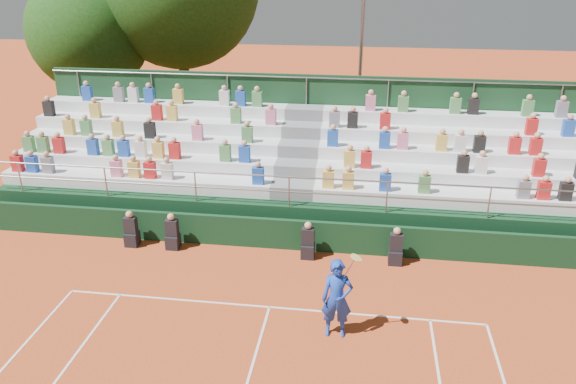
# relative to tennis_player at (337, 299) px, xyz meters

# --- Properties ---
(ground) EXTENTS (90.00, 90.00, 0.00)m
(ground) POSITION_rel_tennis_player_xyz_m (-1.78, 0.87, -1.01)
(ground) COLOR #C04920
(ground) RESTS_ON ground
(courtside_wall) EXTENTS (20.00, 0.15, 1.00)m
(courtside_wall) POSITION_rel_tennis_player_xyz_m (-1.78, 4.07, -0.51)
(courtside_wall) COLOR black
(courtside_wall) RESTS_ON ground
(line_officials) EXTENTS (8.58, 0.40, 1.19)m
(line_officials) POSITION_rel_tennis_player_xyz_m (-2.87, 3.62, -0.54)
(line_officials) COLOR black
(line_officials) RESTS_ON ground
(grandstand) EXTENTS (20.00, 5.20, 4.40)m
(grandstand) POSITION_rel_tennis_player_xyz_m (-1.79, 7.31, 0.07)
(grandstand) COLOR black
(grandstand) RESTS_ON ground
(tennis_player) EXTENTS (0.92, 0.54, 2.22)m
(tennis_player) POSITION_rel_tennis_player_xyz_m (0.00, 0.00, 0.00)
(tennis_player) COLOR #173CB0
(tennis_player) RESTS_ON ground
(tree_west) EXTENTS (5.49, 5.49, 7.95)m
(tree_west) POSITION_rel_tennis_player_xyz_m (-12.30, 13.71, 4.17)
(tree_west) COLOR #3D2316
(tree_west) RESTS_ON ground
(floodlight_mast) EXTENTS (0.60, 0.25, 7.54)m
(floodlight_mast) POSITION_rel_tennis_player_xyz_m (0.11, 14.08, 3.42)
(floodlight_mast) COLOR gray
(floodlight_mast) RESTS_ON ground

